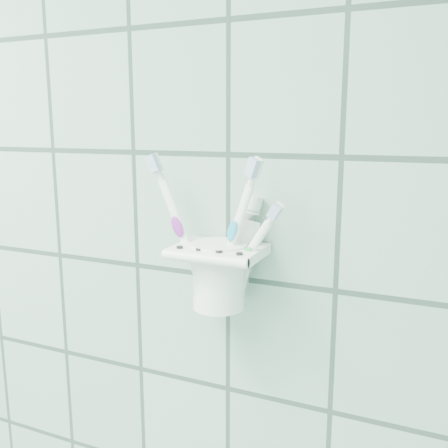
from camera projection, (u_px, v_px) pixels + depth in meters
name	position (u px, v px, depth m)	size (l,w,h in m)	color
holder_bracket	(219.00, 252.00, 0.70)	(0.12, 0.10, 0.04)	white
cup	(219.00, 273.00, 0.71)	(0.08, 0.08, 0.10)	white
toothbrush_pink	(207.00, 224.00, 0.70)	(0.08, 0.02, 0.22)	white
toothbrush_blue	(213.00, 224.00, 0.71)	(0.08, 0.03, 0.22)	white
toothbrush_orange	(220.00, 235.00, 0.71)	(0.10, 0.05, 0.18)	white
toothpaste_tube	(229.00, 241.00, 0.70)	(0.06, 0.04, 0.16)	silver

